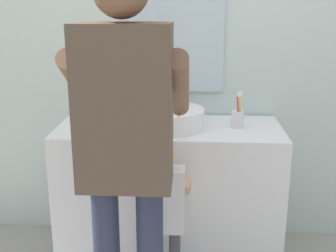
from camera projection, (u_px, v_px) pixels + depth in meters
name	position (u px, v px, depth m)	size (l,w,h in m)	color
back_wall	(172.00, 27.00, 2.67)	(4.40, 0.10, 2.70)	silver
vanity_cabinet	(169.00, 192.00, 2.63)	(1.28, 0.54, 0.81)	white
sink_basin	(169.00, 118.00, 2.48)	(0.40, 0.40, 0.11)	white
faucet	(171.00, 104.00, 2.70)	(0.18, 0.14, 0.18)	#B7BABF
toothbrush_cup	(238.00, 118.00, 2.48)	(0.07, 0.07, 0.21)	silver
soap_bottle	(117.00, 115.00, 2.51)	(0.06, 0.06, 0.16)	gold
child_toddler	(165.00, 208.00, 2.22)	(0.26, 0.26, 0.84)	#47474C
adult_parent	(126.00, 132.00, 1.80)	(0.51, 0.54, 1.66)	#2D334C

